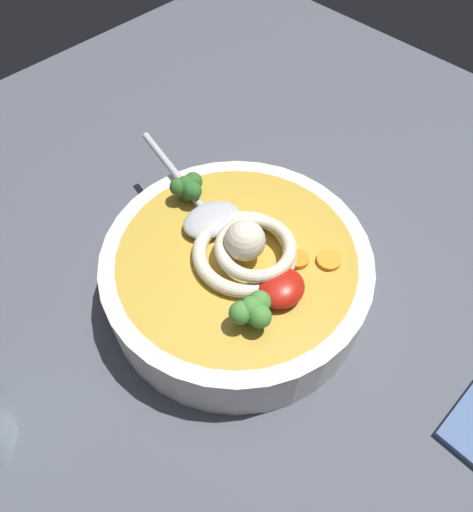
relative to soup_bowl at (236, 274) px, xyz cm
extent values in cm
cube|color=#474C56|center=(1.00, -0.58, -5.51)|extent=(106.52, 106.52, 4.34)
cylinder|color=silver|center=(0.00, 0.00, -0.11)|extent=(26.44, 26.44, 6.47)
cylinder|color=gold|center=(0.00, 0.00, 0.15)|extent=(23.27, 23.27, 5.95)
torus|color=beige|center=(0.50, -1.05, 3.81)|extent=(9.98, 9.98, 1.38)
torus|color=beige|center=(1.14, -1.48, 4.91)|extent=(10.69, 10.69, 1.24)
sphere|color=beige|center=(0.50, -1.05, 5.60)|extent=(3.87, 3.87, 3.87)
ellipsoid|color=#B7B7BC|center=(1.02, 4.51, 3.93)|extent=(6.82, 5.62, 1.60)
cylinder|color=#B7B7BC|center=(2.68, 11.83, 3.93)|extent=(4.09, 14.81, 0.80)
ellipsoid|color=#B2190F|center=(-0.18, -5.81, 4.13)|extent=(4.47, 4.03, 2.01)
cylinder|color=#7A9E60|center=(-4.04, -5.79, 3.68)|extent=(1.03, 1.03, 1.10)
sphere|color=#478938|center=(-4.04, -5.79, 5.24)|extent=(2.02, 2.02, 2.02)
sphere|color=#478938|center=(-3.03, -5.79, 5.05)|extent=(2.02, 2.02, 2.02)
sphere|color=#478938|center=(-4.96, -5.43, 5.15)|extent=(2.02, 2.02, 2.02)
sphere|color=#478938|center=(-4.04, -6.80, 5.09)|extent=(2.02, 2.02, 2.02)
cylinder|color=#7A9E60|center=(1.64, 8.93, 3.65)|extent=(0.98, 0.98, 1.05)
sphere|color=#2D6628|center=(1.64, 8.93, 5.14)|extent=(1.93, 1.93, 1.93)
sphere|color=#2D6628|center=(2.60, 8.93, 4.97)|extent=(1.93, 1.93, 1.93)
sphere|color=#2D6628|center=(0.76, 9.28, 5.06)|extent=(1.93, 1.93, 1.93)
sphere|color=#2D6628|center=(1.64, 7.97, 5.00)|extent=(1.93, 1.93, 1.93)
cylinder|color=orange|center=(3.70, -4.56, 3.41)|extent=(2.03, 2.03, 0.57)
cylinder|color=orange|center=(5.73, -6.65, 3.36)|extent=(2.32, 2.32, 0.47)
camera|label=1|loc=(-19.18, -19.18, 40.39)|focal=33.72mm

